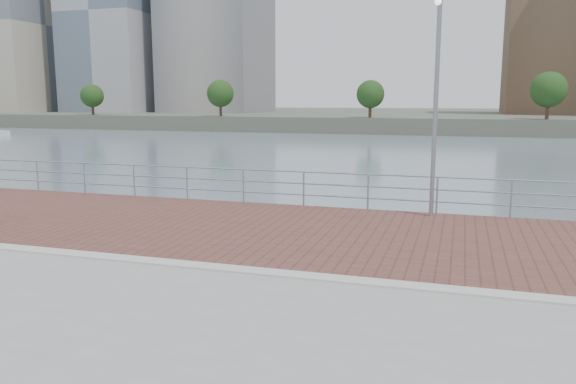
% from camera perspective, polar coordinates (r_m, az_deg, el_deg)
% --- Properties ---
extents(water, '(400.00, 400.00, 0.00)m').
position_cam_1_polar(water, '(11.90, -2.99, -17.45)').
color(water, slate).
rests_on(water, ground).
extents(brick_lane, '(40.00, 6.80, 0.02)m').
position_cam_1_polar(brick_lane, '(14.45, 1.88, -4.05)').
color(brick_lane, brown).
rests_on(brick_lane, seawall).
extents(curb, '(40.00, 0.40, 0.06)m').
position_cam_1_polar(curb, '(11.13, -3.08, -8.09)').
color(curb, '#B7B5AD').
rests_on(curb, seawall).
extents(far_shore, '(320.00, 95.00, 2.50)m').
position_cam_1_polar(far_shore, '(132.57, 15.73, 7.32)').
color(far_shore, '#4C5142').
rests_on(far_shore, ground).
extents(guardrail, '(39.06, 0.06, 1.13)m').
position_cam_1_polar(guardrail, '(17.56, 4.83, 0.60)').
color(guardrail, '#8C9EA8').
rests_on(guardrail, brick_lane).
extents(street_lamp, '(0.47, 1.38, 6.52)m').
position_cam_1_polar(street_lamp, '(16.04, 14.91, 13.60)').
color(street_lamp, gray).
rests_on(street_lamp, brick_lane).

